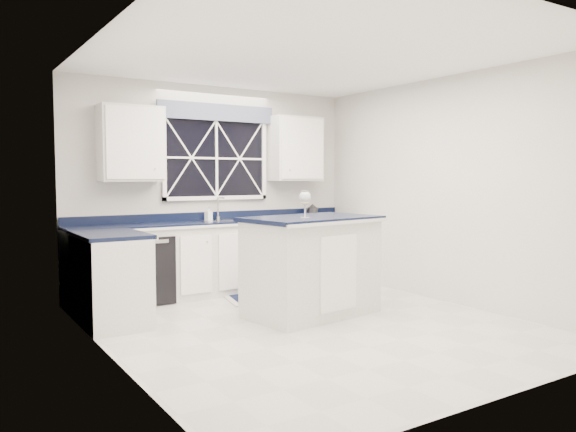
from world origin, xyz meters
TOP-DOWN VIEW (x-y plane):
  - ground at (0.00, 0.00)m, footprint 4.50×4.50m
  - back_wall at (0.00, 2.25)m, footprint 4.00×0.10m
  - base_cabinets at (-0.33, 1.78)m, footprint 3.99×1.60m
  - countertop at (0.00, 1.95)m, footprint 3.98×0.64m
  - dishwasher at (-1.10, 1.95)m, footprint 0.60×0.58m
  - window at (0.00, 2.20)m, footprint 1.65×0.09m
  - upper_cabinets at (0.00, 2.08)m, footprint 3.10×0.34m
  - faucet at (0.00, 2.14)m, footprint 0.05×0.20m
  - island at (0.24, 0.35)m, footprint 1.55×1.06m
  - rug at (0.42, 1.35)m, footprint 1.43×1.04m
  - kettle at (1.47, 2.08)m, footprint 0.25×0.15m
  - wine_glass at (0.08, 0.24)m, footprint 0.12×0.12m
  - soap_bottle at (-0.16, 2.12)m, footprint 0.09×0.10m

SIDE VIEW (x-z plane):
  - ground at x=0.00m, z-range 0.00..0.00m
  - rug at x=0.42m, z-range 0.00..0.02m
  - dishwasher at x=-1.10m, z-range 0.00..0.82m
  - base_cabinets at x=-0.33m, z-range 0.00..0.90m
  - island at x=0.24m, z-range 0.00..1.08m
  - countertop at x=0.00m, z-range 0.90..0.94m
  - kettle at x=1.47m, z-range 0.93..1.11m
  - soap_bottle at x=-0.16m, z-range 0.94..1.11m
  - faucet at x=0.00m, z-range 0.95..1.25m
  - wine_glass at x=0.08m, z-range 1.13..1.42m
  - back_wall at x=0.00m, z-range 0.00..2.70m
  - window at x=0.00m, z-range 1.20..2.46m
  - upper_cabinets at x=0.00m, z-range 1.45..2.35m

